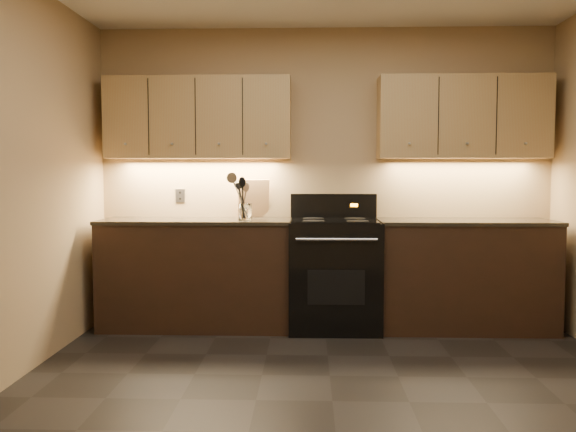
{
  "coord_description": "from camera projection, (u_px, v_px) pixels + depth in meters",
  "views": [
    {
      "loc": [
        -0.14,
        -3.46,
        1.32
      ],
      "look_at": [
        -0.31,
        1.45,
        0.98
      ],
      "focal_mm": 38.0,
      "sensor_mm": 36.0,
      "label": 1
    }
  ],
  "objects": [
    {
      "name": "steel_skimmer",
      "position": [
        248.0,
        195.0,
        5.1
      ],
      "size": [
        0.24,
        0.1,
        0.4
      ],
      "primitive_type": null,
      "rotation": [
        0.05,
        -0.38,
        -0.12
      ],
      "color": "silver",
      "rests_on": "utensil_crock"
    },
    {
      "name": "upper_cab_left",
      "position": [
        199.0,
        118.0,
        5.29
      ],
      "size": [
        1.6,
        0.3,
        0.7
      ],
      "primitive_type": "cube",
      "color": "#A48A52",
      "rests_on": "wall_back"
    },
    {
      "name": "floor",
      "position": [
        332.0,
        401.0,
        3.53
      ],
      "size": [
        4.0,
        4.0,
        0.0
      ],
      "primitive_type": "plane",
      "color": "black",
      "rests_on": "ground"
    },
    {
      "name": "outlet_plate",
      "position": [
        180.0,
        196.0,
        5.49
      ],
      "size": [
        0.08,
        0.01,
        0.12
      ],
      "primitive_type": "cube",
      "color": "#B2B5BA",
      "rests_on": "wall_back"
    },
    {
      "name": "steel_spatula",
      "position": [
        247.0,
        197.0,
        5.12
      ],
      "size": [
        0.21,
        0.13,
        0.36
      ],
      "primitive_type": null,
      "rotation": [
        -0.0,
        -0.33,
        -0.24
      ],
      "color": "silver",
      "rests_on": "utensil_crock"
    },
    {
      "name": "black_turner",
      "position": [
        245.0,
        199.0,
        5.09
      ],
      "size": [
        0.16,
        0.14,
        0.33
      ],
      "primitive_type": null,
      "rotation": [
        -0.2,
        -0.17,
        0.27
      ],
      "color": "black",
      "rests_on": "utensil_crock"
    },
    {
      "name": "wall_back",
      "position": [
        324.0,
        176.0,
        5.44
      ],
      "size": [
        4.0,
        0.04,
        2.6
      ],
      "primitive_type": "cube",
      "color": "tan",
      "rests_on": "ground"
    },
    {
      "name": "black_spoon",
      "position": [
        243.0,
        198.0,
        5.13
      ],
      "size": [
        0.07,
        0.14,
        0.35
      ],
      "primitive_type": null,
      "rotation": [
        0.21,
        -0.04,
        0.13
      ],
      "color": "black",
      "rests_on": "utensil_crock"
    },
    {
      "name": "wooden_spoon",
      "position": [
        242.0,
        201.0,
        5.1
      ],
      "size": [
        0.11,
        0.08,
        0.3
      ],
      "primitive_type": null,
      "rotation": [
        0.02,
        0.13,
        0.33
      ],
      "color": "tan",
      "rests_on": "utensil_crock"
    },
    {
      "name": "counter_right",
      "position": [
        464.0,
        274.0,
        5.16
      ],
      "size": [
        1.46,
        0.62,
        0.93
      ],
      "color": "black",
      "rests_on": "ground"
    },
    {
      "name": "stove",
      "position": [
        334.0,
        273.0,
        5.17
      ],
      "size": [
        0.76,
        0.68,
        1.14
      ],
      "color": "black",
      "rests_on": "ground"
    },
    {
      "name": "counter_left",
      "position": [
        197.0,
        273.0,
        5.23
      ],
      "size": [
        1.62,
        0.62,
        0.93
      ],
      "color": "black",
      "rests_on": "ground"
    },
    {
      "name": "utensil_crock",
      "position": [
        245.0,
        212.0,
        5.12
      ],
      "size": [
        0.13,
        0.13,
        0.14
      ],
      "color": "white",
      "rests_on": "counter_left"
    },
    {
      "name": "upper_cab_right",
      "position": [
        463.0,
        117.0,
        5.21
      ],
      "size": [
        1.44,
        0.3,
        0.7
      ],
      "primitive_type": "cube",
      "color": "#A48A52",
      "rests_on": "wall_back"
    },
    {
      "name": "cutting_board",
      "position": [
        254.0,
        198.0,
        5.42
      ],
      "size": [
        0.29,
        0.16,
        0.34
      ],
      "primitive_type": "cube",
      "rotation": [
        0.25,
        0.0,
        0.22
      ],
      "color": "tan",
      "rests_on": "counter_left"
    }
  ]
}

